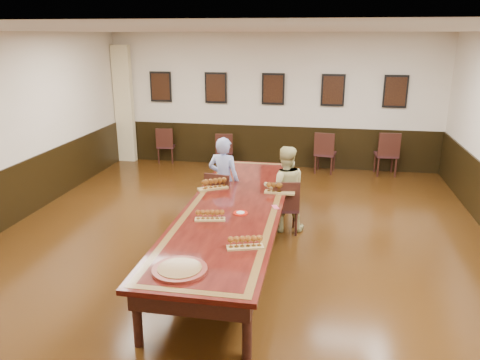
% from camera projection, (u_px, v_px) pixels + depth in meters
% --- Properties ---
extents(floor, '(8.00, 10.00, 0.02)m').
position_uv_depth(floor, '(234.00, 254.00, 7.05)').
color(floor, black).
rests_on(floor, ground).
extents(ceiling, '(8.00, 10.00, 0.02)m').
position_uv_depth(ceiling, '(233.00, 30.00, 6.08)').
color(ceiling, white).
rests_on(ceiling, floor).
extents(wall_back, '(8.00, 0.02, 3.20)m').
position_uv_depth(wall_back, '(273.00, 101.00, 11.27)').
color(wall_back, beige).
rests_on(wall_back, floor).
extents(chair_man, '(0.52, 0.55, 0.95)m').
position_uv_depth(chair_man, '(222.00, 198.00, 8.02)').
color(chair_man, '#321617').
rests_on(chair_man, floor).
extents(chair_woman, '(0.51, 0.54, 0.92)m').
position_uv_depth(chair_woman, '(285.00, 206.00, 7.68)').
color(chair_woman, '#321617').
rests_on(chair_woman, floor).
extents(spare_chair_a, '(0.48, 0.52, 0.91)m').
position_uv_depth(spare_chair_a, '(166.00, 145.00, 11.90)').
color(spare_chair_a, '#321617').
rests_on(spare_chair_a, floor).
extents(spare_chair_b, '(0.48, 0.51, 0.87)m').
position_uv_depth(spare_chair_b, '(224.00, 150.00, 11.44)').
color(spare_chair_b, '#321617').
rests_on(spare_chair_b, floor).
extents(spare_chair_c, '(0.54, 0.57, 0.99)m').
position_uv_depth(spare_chair_c, '(325.00, 152.00, 11.01)').
color(spare_chair_c, '#321617').
rests_on(spare_chair_c, floor).
extents(spare_chair_d, '(0.53, 0.57, 1.03)m').
position_uv_depth(spare_chair_d, '(386.00, 153.00, 10.81)').
color(spare_chair_d, '#321617').
rests_on(spare_chair_d, floor).
extents(person_man, '(0.61, 0.45, 1.51)m').
position_uv_depth(person_man, '(224.00, 180.00, 8.02)').
color(person_man, '#485EB5').
rests_on(person_man, floor).
extents(person_woman, '(0.80, 0.67, 1.44)m').
position_uv_depth(person_woman, '(285.00, 189.00, 7.70)').
color(person_woman, '#CEC581').
rests_on(person_woman, floor).
extents(pink_phone, '(0.12, 0.16, 0.01)m').
position_uv_depth(pink_phone, '(275.00, 207.00, 6.77)').
color(pink_phone, '#E64C6B').
rests_on(pink_phone, conference_table).
extents(curtain, '(0.45, 0.18, 2.90)m').
position_uv_depth(curtain, '(124.00, 105.00, 11.77)').
color(curtain, beige).
rests_on(curtain, floor).
extents(wainscoting, '(8.00, 10.00, 1.00)m').
position_uv_depth(wainscoting, '(234.00, 222.00, 6.89)').
color(wainscoting, black).
rests_on(wainscoting, floor).
extents(conference_table, '(1.40, 5.00, 0.76)m').
position_uv_depth(conference_table, '(234.00, 215.00, 6.86)').
color(conference_table, black).
rests_on(conference_table, floor).
extents(posters, '(6.14, 0.04, 0.74)m').
position_uv_depth(posters, '(273.00, 89.00, 11.11)').
color(posters, black).
rests_on(posters, wall_back).
extents(flight_a, '(0.50, 0.39, 0.18)m').
position_uv_depth(flight_a, '(213.00, 184.00, 7.55)').
color(flight_a, olive).
rests_on(flight_a, conference_table).
extents(flight_b, '(0.48, 0.15, 0.18)m').
position_uv_depth(flight_b, '(277.00, 188.00, 7.36)').
color(flight_b, olive).
rests_on(flight_b, conference_table).
extents(flight_c, '(0.43, 0.20, 0.15)m').
position_uv_depth(flight_c, '(210.00, 216.00, 6.29)').
color(flight_c, olive).
rests_on(flight_c, conference_table).
extents(flight_d, '(0.45, 0.26, 0.16)m').
position_uv_depth(flight_d, '(245.00, 243.00, 5.46)').
color(flight_d, olive).
rests_on(flight_d, conference_table).
extents(red_plate_grp, '(0.21, 0.21, 0.03)m').
position_uv_depth(red_plate_grp, '(241.00, 213.00, 6.53)').
color(red_plate_grp, '#B3180B').
rests_on(red_plate_grp, conference_table).
extents(carved_platter, '(0.73, 0.73, 0.05)m').
position_uv_depth(carved_platter, '(180.00, 270.00, 4.95)').
color(carved_platter, '#5A1812').
rests_on(carved_platter, conference_table).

